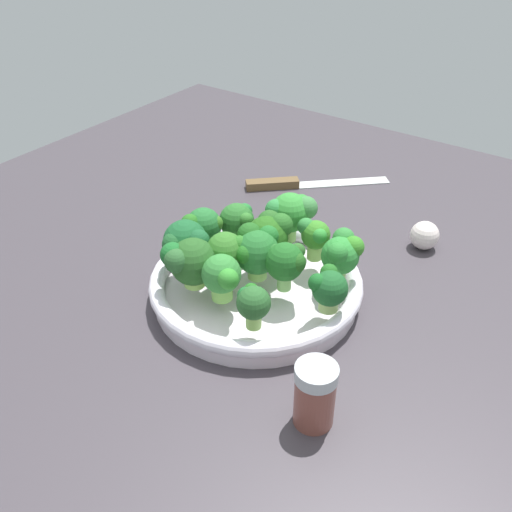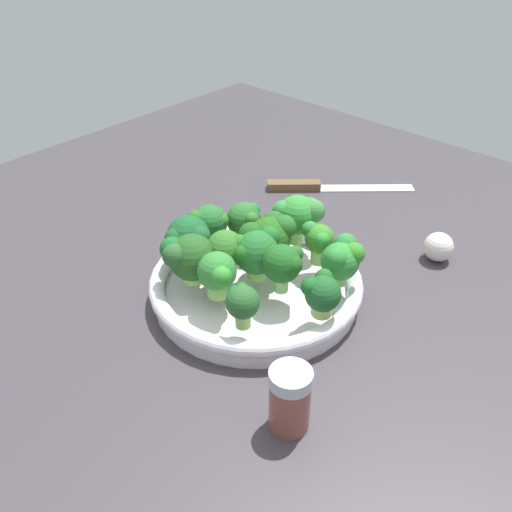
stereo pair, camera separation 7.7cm
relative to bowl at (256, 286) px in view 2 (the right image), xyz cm
name	(u,v)px [view 2 (the right image)]	position (x,y,z in cm)	size (l,w,h in cm)	color
ground_plane	(256,300)	(0.71, 0.59, -3.19)	(130.00, 130.00, 2.50)	#3F3940
bowl	(256,286)	(0.00, 0.00, 0.00)	(28.72, 28.72, 3.80)	white
broccoli_floret_0	(256,250)	(-0.13, -0.15, 5.96)	(6.97, 6.52, 6.99)	#82BE55
broccoli_floret_1	(283,263)	(-0.20, -4.69, 6.01)	(5.41, 5.69, 6.65)	#87C768
broccoli_floret_2	(220,274)	(-6.56, 0.00, 5.45)	(5.05, 5.26, 6.23)	#77BA4E
broccoli_floret_3	(188,257)	(-6.85, 5.47, 5.64)	(7.02, 6.56, 6.73)	#9ED560
broccoli_floret_4	(342,259)	(6.00, -9.35, 5.75)	(6.38, 5.10, 6.32)	#8CC45C
broccoli_floret_5	(245,220)	(5.33, 6.99, 5.21)	(5.12, 5.62, 5.88)	#7AB060
broccoli_floret_6	(188,238)	(-4.22, 8.47, 5.99)	(6.46, 6.88, 7.04)	#89C166
broccoli_floret_7	(242,302)	(-8.61, -5.65, 5.32)	(4.06, 4.22, 5.59)	#91C75B
broccoli_floret_8	(318,240)	(7.79, -4.23, 5.55)	(4.01, 4.70, 5.91)	#9DD365
broccoli_floret_9	(227,250)	(-2.50, 2.87, 5.74)	(5.21, 5.24, 6.62)	#94C867
broccoli_floret_10	(207,224)	(0.18, 9.37, 5.80)	(5.37, 5.03, 6.50)	#83D058
broccoli_floret_11	(322,292)	(-0.57, -11.21, 5.06)	(4.91, 4.57, 5.39)	#9FC76A
broccoli_floret_12	(270,235)	(3.69, 0.80, 6.00)	(6.58, 6.10, 7.11)	#81BD4D
broccoli_floret_13	(299,214)	(10.03, 0.98, 6.50)	(6.70, 6.46, 7.41)	#95D769
knife	(320,186)	(31.19, 12.76, -1.38)	(19.93, 21.06, 1.50)	silver
garlic_bulb	(438,247)	(24.99, -13.81, 0.26)	(4.40, 4.40, 4.40)	white
pepper_shaker	(290,399)	(-13.83, -17.33, 2.00)	(4.54, 4.54, 7.76)	brown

